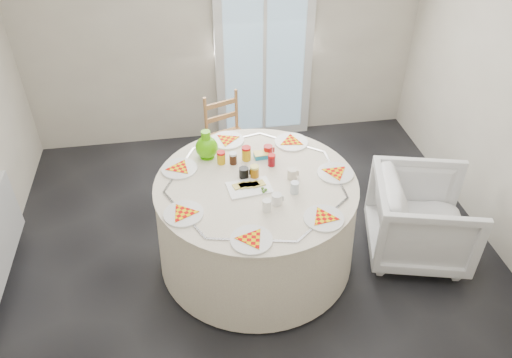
{
  "coord_description": "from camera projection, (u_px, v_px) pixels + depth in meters",
  "views": [
    {
      "loc": [
        -0.45,
        -2.77,
        3.01
      ],
      "look_at": [
        0.01,
        0.08,
        0.8
      ],
      "focal_mm": 35.0,
      "sensor_mm": 36.0,
      "label": 1
    }
  ],
  "objects": [
    {
      "name": "green_pitcher",
      "position": [
        207.0,
        146.0,
        3.85
      ],
      "size": [
        0.19,
        0.19,
        0.23
      ],
      "primitive_type": null,
      "rotation": [
        0.0,
        0.0,
        0.09
      ],
      "color": "#4CC003",
      "rests_on": "table"
    },
    {
      "name": "cheese_platter",
      "position": [
        249.0,
        188.0,
        3.6
      ],
      "size": [
        0.33,
        0.24,
        0.04
      ],
      "primitive_type": null,
      "rotation": [
        0.0,
        0.0,
        0.12
      ],
      "color": "white",
      "rests_on": "table"
    },
    {
      "name": "butter_tub",
      "position": [
        261.0,
        155.0,
        3.9
      ],
      "size": [
        0.12,
        0.09,
        0.04
      ],
      "primitive_type": "cube",
      "rotation": [
        0.0,
        0.0,
        0.06
      ],
      "color": "#188CB6",
      "rests_on": "table"
    },
    {
      "name": "floor",
      "position": [
        256.0,
        263.0,
        4.05
      ],
      "size": [
        4.0,
        4.0,
        0.0
      ],
      "primitive_type": "plane",
      "color": "black",
      "rests_on": "ground"
    },
    {
      "name": "wooden_chair",
      "position": [
        229.0,
        135.0,
        4.72
      ],
      "size": [
        0.48,
        0.47,
        0.84
      ],
      "primitive_type": null,
      "rotation": [
        0.0,
        0.0,
        0.35
      ],
      "color": "#BA6C4A",
      "rests_on": "floor"
    },
    {
      "name": "armchair",
      "position": [
        422.0,
        215.0,
        3.94
      ],
      "size": [
        0.87,
        0.91,
        0.78
      ],
      "primitive_type": "imported",
      "rotation": [
        0.0,
        0.0,
        1.32
      ],
      "color": "white",
      "rests_on": "floor"
    },
    {
      "name": "mugs_glasses",
      "position": [
        271.0,
        180.0,
        3.61
      ],
      "size": [
        0.67,
        0.67,
        0.1
      ],
      "primitive_type": null,
      "rotation": [
        0.0,
        0.0,
        0.28
      ],
      "color": "#A0A0A0",
      "rests_on": "table"
    },
    {
      "name": "place_settings",
      "position": [
        256.0,
        182.0,
        3.65
      ],
      "size": [
        1.93,
        1.93,
        0.03
      ],
      "primitive_type": null,
      "rotation": [
        0.0,
        0.0,
        0.39
      ],
      "color": "beige",
      "rests_on": "table"
    },
    {
      "name": "jar_cluster",
      "position": [
        245.0,
        159.0,
        3.8
      ],
      "size": [
        0.48,
        0.34,
        0.13
      ],
      "primitive_type": null,
      "rotation": [
        0.0,
        0.0,
        -0.31
      ],
      "color": "#9F5B10",
      "rests_on": "table"
    },
    {
      "name": "table",
      "position": [
        256.0,
        222.0,
        3.89
      ],
      "size": [
        1.55,
        1.55,
        0.78
      ],
      "primitive_type": "cylinder",
      "color": "#F3EEC9",
      "rests_on": "floor"
    },
    {
      "name": "glass_door",
      "position": [
        264.0,
        44.0,
        4.99
      ],
      "size": [
        1.0,
        0.08,
        2.1
      ],
      "primitive_type": "cube",
      "color": "silver",
      "rests_on": "floor"
    },
    {
      "name": "wall_back",
      "position": [
        223.0,
        20.0,
        4.83
      ],
      "size": [
        4.0,
        0.02,
        2.6
      ],
      "primitive_type": "cube",
      "color": "#BCB5A3",
      "rests_on": "floor"
    }
  ]
}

